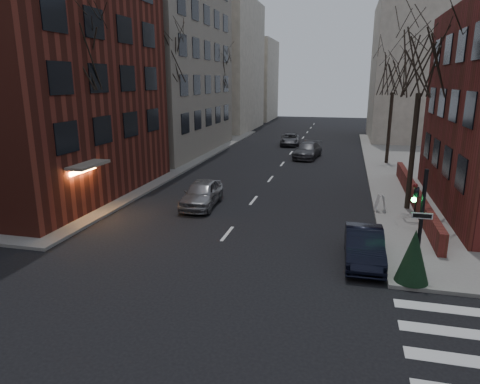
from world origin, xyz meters
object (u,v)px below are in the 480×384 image
at_px(streetlamp_near, 154,121).
at_px(streetlamp_far, 228,106).
at_px(tree_right_a, 422,62).
at_px(car_lane_gray, 308,150).
at_px(traffic_signal, 418,230).
at_px(car_lane_silver, 202,193).
at_px(sandwich_board, 381,203).
at_px(car_lane_far, 290,140).
at_px(tree_left_b, 166,56).
at_px(evergreen_shrub, 414,256).
at_px(tree_left_a, 73,53).
at_px(tree_left_c, 218,71).
at_px(tree_right_b, 394,74).
at_px(parked_sedan, 364,246).

relative_size(streetlamp_near, streetlamp_far, 1.00).
bearing_deg(tree_right_a, car_lane_gray, 114.13).
bearing_deg(car_lane_gray, tree_right_a, -58.27).
distance_m(streetlamp_near, car_lane_gray, 15.69).
distance_m(traffic_signal, car_lane_silver, 12.81).
bearing_deg(car_lane_gray, sandwich_board, -64.07).
height_order(streetlamp_far, car_lane_far, streetlamp_far).
distance_m(tree_left_b, sandwich_board, 20.20).
bearing_deg(car_lane_gray, evergreen_shrub, -69.03).
bearing_deg(tree_left_a, tree_left_c, 90.00).
distance_m(streetlamp_near, sandwich_board, 16.67).
height_order(streetlamp_near, car_lane_silver, streetlamp_near).
height_order(traffic_signal, tree_right_b, tree_right_b).
height_order(car_lane_gray, sandwich_board, car_lane_gray).
distance_m(parked_sedan, car_lane_far, 31.86).
distance_m(tree_left_b, streetlamp_far, 16.68).
relative_size(tree_left_c, car_lane_silver, 2.18).
xyz_separation_m(traffic_signal, tree_right_b, (0.86, 23.01, 5.68)).
bearing_deg(parked_sedan, streetlamp_far, 113.09).
relative_size(tree_left_c, car_lane_gray, 1.96).
distance_m(car_lane_gray, sandwich_board, 17.34).
xyz_separation_m(tree_right_b, car_lane_far, (-9.60, 9.27, -6.95)).
xyz_separation_m(traffic_signal, streetlamp_near, (-16.14, 13.01, 2.33)).
xyz_separation_m(traffic_signal, tree_left_b, (-16.74, 17.01, 7.00)).
xyz_separation_m(tree_right_a, streetlamp_far, (-17.00, 24.00, -3.79)).
distance_m(tree_left_b, car_lane_gray, 15.40).
height_order(tree_left_a, car_lane_gray, tree_left_a).
bearing_deg(streetlamp_near, parked_sedan, -39.38).
bearing_deg(tree_left_a, tree_right_b, 45.64).
bearing_deg(evergreen_shrub, parked_sedan, 133.56).
xyz_separation_m(tree_left_a, tree_right_a, (17.60, 4.00, -0.44)).
height_order(tree_left_b, streetlamp_near, tree_left_b).
relative_size(streetlamp_near, car_lane_far, 1.38).
height_order(tree_right_b, sandwich_board, tree_right_b).
bearing_deg(tree_left_c, tree_left_b, -90.00).
height_order(tree_left_b, tree_right_b, tree_left_b).
xyz_separation_m(tree_right_a, evergreen_shrub, (-1.00, -9.50, -6.90)).
bearing_deg(traffic_signal, parked_sedan, 145.71).
bearing_deg(tree_right_a, traffic_signal, -95.47).
bearing_deg(car_lane_silver, tree_right_b, 51.12).
bearing_deg(car_lane_silver, tree_left_c, 101.32).
relative_size(car_lane_silver, sandwich_board, 4.82).
height_order(streetlamp_near, car_lane_gray, streetlamp_near).
height_order(tree_right_a, streetlamp_near, tree_right_a).
relative_size(streetlamp_near, sandwich_board, 6.78).
height_order(tree_left_b, tree_right_a, tree_left_b).
xyz_separation_m(tree_left_a, evergreen_shrub, (16.60, -5.50, -7.35)).
xyz_separation_m(tree_left_c, car_lane_gray, (10.65, -6.48, -7.31)).
bearing_deg(streetlamp_far, streetlamp_near, -90.00).
height_order(tree_left_b, car_lane_far, tree_left_b).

